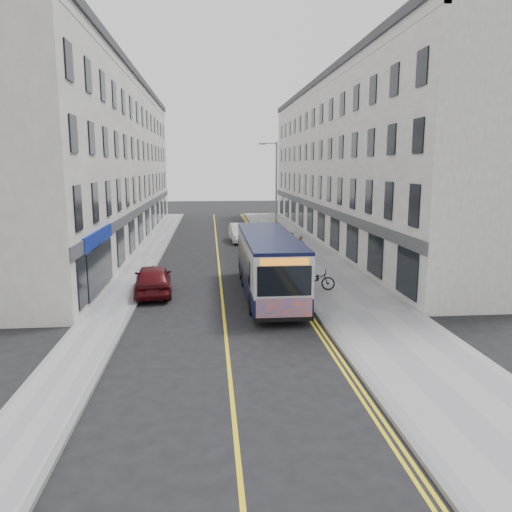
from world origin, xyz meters
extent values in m
plane|color=black|center=(0.00, 0.00, 0.00)|extent=(140.00, 140.00, 0.00)
cube|color=gray|center=(6.25, 12.00, 0.06)|extent=(4.50, 64.00, 0.12)
cube|color=gray|center=(-5.00, 12.00, 0.06)|extent=(2.00, 64.00, 0.12)
cube|color=slate|center=(4.00, 12.00, 0.07)|extent=(0.18, 64.00, 0.13)
cube|color=slate|center=(-4.00, 12.00, 0.07)|extent=(0.18, 64.00, 0.13)
cube|color=yellow|center=(0.00, 12.00, 0.00)|extent=(0.12, 64.00, 0.01)
cube|color=yellow|center=(3.55, 12.00, 0.00)|extent=(0.10, 64.00, 0.01)
cube|color=yellow|center=(3.75, 12.00, 0.00)|extent=(0.10, 64.00, 0.01)
cube|color=white|center=(11.50, 21.00, 6.50)|extent=(6.00, 46.00, 13.00)
cube|color=silver|center=(-9.00, 21.00, 6.50)|extent=(6.00, 46.00, 13.00)
cylinder|color=gray|center=(4.25, 14.00, 4.00)|extent=(0.14, 0.14, 8.00)
cylinder|color=gray|center=(3.75, 14.00, 7.90)|extent=(1.00, 0.08, 0.08)
cube|color=gray|center=(3.25, 14.00, 7.85)|extent=(0.50, 0.18, 0.12)
cube|color=black|center=(2.30, 2.13, 0.76)|extent=(2.37, 10.41, 0.85)
cube|color=silver|center=(2.30, 2.13, 2.03)|extent=(2.37, 10.41, 1.70)
cube|color=black|center=(2.30, 2.13, 2.96)|extent=(2.39, 10.41, 0.15)
cube|color=black|center=(1.10, 2.70, 1.85)|extent=(0.04, 8.14, 1.09)
cube|color=black|center=(3.51, 2.70, 1.85)|extent=(0.04, 8.14, 1.09)
cube|color=black|center=(2.30, -3.09, 1.94)|extent=(2.13, 0.04, 1.18)
cube|color=#FC5B15|center=(2.30, -3.09, 0.80)|extent=(2.22, 0.04, 0.90)
cube|color=orange|center=(2.30, -3.10, 2.70)|extent=(1.89, 0.04, 0.26)
cylinder|color=black|center=(1.23, -0.99, 0.47)|extent=(0.26, 0.95, 0.95)
cylinder|color=black|center=(3.37, -0.99, 0.47)|extent=(0.26, 0.95, 0.95)
cylinder|color=black|center=(1.23, 4.22, 0.47)|extent=(0.26, 0.95, 0.95)
cylinder|color=black|center=(3.37, 4.22, 0.47)|extent=(0.26, 0.95, 0.95)
cylinder|color=black|center=(1.23, 5.92, 0.47)|extent=(0.26, 0.95, 0.95)
cylinder|color=black|center=(3.37, 5.92, 0.47)|extent=(0.26, 0.95, 0.95)
imported|color=black|center=(4.74, 2.63, 0.65)|extent=(2.13, 1.22, 1.06)
imported|color=brown|center=(5.42, 10.36, 0.96)|extent=(0.67, 0.50, 1.68)
imported|color=black|center=(5.22, 12.71, 0.91)|extent=(0.89, 0.77, 1.57)
imported|color=white|center=(2.02, 19.95, 0.76)|extent=(1.86, 4.72, 1.53)
imported|color=#4F0D11|center=(-3.40, 2.90, 0.76)|extent=(2.20, 4.62, 1.52)
camera|label=1|loc=(-0.53, -21.67, 6.33)|focal=35.00mm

